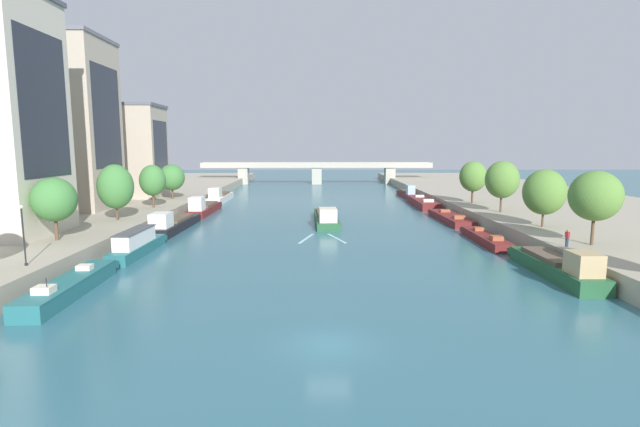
{
  "coord_description": "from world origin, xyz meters",
  "views": [
    {
      "loc": [
        -0.79,
        -25.12,
        10.93
      ],
      "look_at": [
        0.0,
        38.11,
        2.03
      ],
      "focal_mm": 26.88,
      "sensor_mm": 36.0,
      "label": 1
    }
  ],
  "objects": [
    {
      "name": "ground_plane",
      "position": [
        0.0,
        0.0,
        0.0
      ],
      "size": [
        400.0,
        400.0,
        0.0
      ],
      "primitive_type": "plane",
      "color": "#336675"
    },
    {
      "name": "quay_left",
      "position": [
        -39.31,
        55.0,
        0.92
      ],
      "size": [
        36.0,
        170.0,
        1.84
      ],
      "primitive_type": "cube",
      "color": "#A89E89",
      "rests_on": "ground"
    },
    {
      "name": "quay_right",
      "position": [
        39.31,
        55.0,
        0.92
      ],
      "size": [
        36.0,
        170.0,
        1.84
      ],
      "primitive_type": "cube",
      "color": "#A89E89",
      "rests_on": "ground"
    },
    {
      "name": "barge_midriver",
      "position": [
        0.94,
        42.76,
        0.82
      ],
      "size": [
        3.5,
        17.1,
        2.75
      ],
      "color": "#235633",
      "rests_on": "ground"
    },
    {
      "name": "wake_behind_barge",
      "position": [
        0.08,
        31.06,
        0.01
      ],
      "size": [
        5.6,
        5.95,
        0.03
      ],
      "color": "#A5D1DB",
      "rests_on": "ground"
    },
    {
      "name": "moored_boat_left_near",
      "position": [
        -18.91,
        9.59,
        0.64
      ],
      "size": [
        2.6,
        13.24,
        2.33
      ],
      "color": "#23666B",
      "rests_on": "ground"
    },
    {
      "name": "moored_boat_left_gap_after",
      "position": [
        -18.82,
        22.88,
        1.08
      ],
      "size": [
        2.25,
        12.12,
        2.6
      ],
      "color": "#23666B",
      "rests_on": "ground"
    },
    {
      "name": "moored_boat_left_midway",
      "position": [
        -19.27,
        36.93,
        0.88
      ],
      "size": [
        3.44,
        15.34,
        2.91
      ],
      "color": "black",
      "rests_on": "ground"
    },
    {
      "name": "moored_boat_left_upstream",
      "position": [
        -18.83,
        52.57,
        0.94
      ],
      "size": [
        2.91,
        14.84,
        3.2
      ],
      "color": "maroon",
      "rests_on": "ground"
    },
    {
      "name": "moored_boat_left_lone",
      "position": [
        -19.49,
        69.46,
        0.96
      ],
      "size": [
        2.88,
        15.54,
        3.19
      ],
      "color": "silver",
      "rests_on": "ground"
    },
    {
      "name": "moored_boat_right_gap_after",
      "position": [
        19.68,
        13.88,
        0.92
      ],
      "size": [
        2.73,
        13.45,
        2.98
      ],
      "color": "#235633",
      "rests_on": "ground"
    },
    {
      "name": "moored_boat_right_upstream",
      "position": [
        18.78,
        28.43,
        0.51
      ],
      "size": [
        2.29,
        12.62,
        2.06
      ],
      "color": "maroon",
      "rests_on": "ground"
    },
    {
      "name": "moored_boat_right_end",
      "position": [
        19.16,
        43.97,
        0.53
      ],
      "size": [
        3.23,
        14.63,
        2.1
      ],
      "color": "maroon",
      "rests_on": "ground"
    },
    {
      "name": "moored_boat_right_lone",
      "position": [
        19.25,
        62.18,
        0.68
      ],
      "size": [
        3.77,
        16.81,
        2.41
      ],
      "color": "maroon",
      "rests_on": "ground"
    },
    {
      "name": "moored_boat_right_midway",
      "position": [
        19.34,
        77.85,
        0.85
      ],
      "size": [
        2.16,
        13.09,
        2.9
      ],
      "color": "maroon",
      "rests_on": "ground"
    },
    {
      "name": "tree_left_midway",
      "position": [
        -25.92,
        21.11,
        5.83
      ],
      "size": [
        4.17,
        4.17,
        6.15
      ],
      "color": "brown",
      "rests_on": "quay_left"
    },
    {
      "name": "tree_left_end_of_row",
      "position": [
        -25.18,
        33.78,
        6.01
      ],
      "size": [
        4.31,
        4.31,
        6.91
      ],
      "color": "brown",
      "rests_on": "quay_left"
    },
    {
      "name": "tree_left_second",
      "position": [
        -24.81,
        46.22,
        5.89
      ],
      "size": [
        3.81,
        3.81,
        6.37
      ],
      "color": "brown",
      "rests_on": "quay_left"
    },
    {
      "name": "tree_left_far",
      "position": [
        -25.5,
        58.28,
        5.56
      ],
      "size": [
        4.39,
        4.39,
        5.99
      ],
      "color": "brown",
      "rests_on": "quay_left"
    },
    {
      "name": "tree_right_end_of_row",
      "position": [
        25.03,
        18.22,
        6.41
      ],
      "size": [
        4.59,
        4.59,
        6.9
      ],
      "color": "brown",
      "rests_on": "quay_right"
    },
    {
      "name": "tree_right_by_lamp",
      "position": [
        25.25,
        28.39,
        5.79
      ],
      "size": [
        4.69,
        4.69,
        6.54
      ],
      "color": "brown",
      "rests_on": "quay_right"
    },
    {
      "name": "tree_right_distant",
      "position": [
        25.2,
        40.58,
        6.36
      ],
      "size": [
        4.58,
        4.58,
        7.11
      ],
      "color": "brown",
      "rests_on": "quay_right"
    },
    {
      "name": "tree_right_past_mid",
      "position": [
        24.74,
        51.32,
        6.13
      ],
      "size": [
        4.31,
        4.31,
        6.75
      ],
      "color": "brown",
      "rests_on": "quay_right"
    },
    {
      "name": "lamppost_left_bank",
      "position": [
        -22.94,
        11.0,
        4.41
      ],
      "size": [
        0.28,
        0.28,
        4.69
      ],
      "color": "black",
      "rests_on": "quay_left"
    },
    {
      "name": "building_left_middle",
      "position": [
        -35.53,
        44.92,
        14.07
      ],
      "size": [
        10.54,
        11.48,
        24.43
      ],
      "color": "#B2A38E",
      "rests_on": "quay_left"
    },
    {
      "name": "building_left_corner",
      "position": [
        -35.53,
        61.71,
        10.08
      ],
      "size": [
        14.99,
        9.55,
        16.46
      ],
      "color": "#B2A38E",
      "rests_on": "quay_left"
    },
    {
      "name": "bridge_far",
      "position": [
        0.0,
        114.47,
        4.06
      ],
      "size": [
        66.62,
        4.4,
        6.27
      ],
      "color": "#ADA899",
      "rests_on": "ground"
    },
    {
      "name": "person_on_quay",
      "position": [
        22.24,
        17.34,
        2.76
      ],
      "size": [
        0.31,
        0.5,
        1.62
      ],
      "color": "navy",
      "rests_on": "quay_right"
    }
  ]
}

